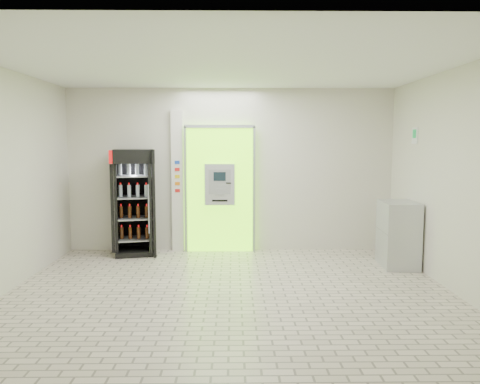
{
  "coord_description": "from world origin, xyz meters",
  "views": [
    {
      "loc": [
        0.05,
        -6.16,
        2.0
      ],
      "look_at": [
        0.15,
        1.2,
        1.23
      ],
      "focal_mm": 35.0,
      "sensor_mm": 36.0,
      "label": 1
    }
  ],
  "objects": [
    {
      "name": "beverage_cooler",
      "position": [
        -1.72,
        2.18,
        0.91
      ],
      "size": [
        0.83,
        0.79,
        1.89
      ],
      "rotation": [
        0.0,
        0.0,
        0.21
      ],
      "color": "black",
      "rests_on": "ground"
    },
    {
      "name": "exit_sign",
      "position": [
        2.99,
        1.4,
        2.12
      ],
      "size": [
        0.02,
        0.22,
        0.26
      ],
      "color": "white",
      "rests_on": "room_shell"
    },
    {
      "name": "atm_assembly",
      "position": [
        -0.2,
        2.41,
        1.17
      ],
      "size": [
        1.3,
        0.24,
        2.33
      ],
      "color": "#74EA0F",
      "rests_on": "ground"
    },
    {
      "name": "steel_cabinet",
      "position": [
        2.73,
        1.28,
        0.53
      ],
      "size": [
        0.58,
        0.83,
        1.06
      ],
      "rotation": [
        0.0,
        0.0,
        -0.06
      ],
      "color": "#B1B4B9",
      "rests_on": "ground"
    },
    {
      "name": "room_shell",
      "position": [
        0.0,
        0.0,
        1.84
      ],
      "size": [
        6.0,
        6.0,
        6.0
      ],
      "color": "beige",
      "rests_on": "ground"
    },
    {
      "name": "pillar",
      "position": [
        -0.98,
        2.45,
        1.3
      ],
      "size": [
        0.22,
        0.11,
        2.6
      ],
      "color": "silver",
      "rests_on": "ground"
    },
    {
      "name": "ground",
      "position": [
        0.0,
        0.0,
        0.0
      ],
      "size": [
        6.0,
        6.0,
        0.0
      ],
      "primitive_type": "plane",
      "color": "beige",
      "rests_on": "ground"
    }
  ]
}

